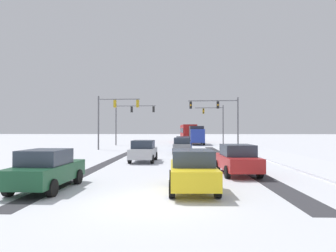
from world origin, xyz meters
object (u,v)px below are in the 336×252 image
at_px(car_silver_third, 143,151).
at_px(box_truck_delivery, 196,135).
at_px(car_dark_green_sixth, 47,169).
at_px(car_red_fourth, 237,159).
at_px(car_blue_lead, 183,143).
at_px(car_yellow_cab_fifth, 192,170).
at_px(bus_oncoming, 188,132).
at_px(traffic_signal_far_right, 216,118).
at_px(car_grey_second, 182,146).
at_px(traffic_signal_near_right, 220,112).
at_px(traffic_signal_near_left, 113,112).
at_px(traffic_signal_far_left, 130,115).

bearing_deg(car_silver_third, box_truck_delivery, 77.64).
bearing_deg(car_dark_green_sixth, car_red_fourth, 26.47).
xyz_separation_m(car_blue_lead, car_yellow_cab_fifth, (-0.04, -23.22, 0.00)).
distance_m(car_blue_lead, bus_oncoming, 22.97).
height_order(traffic_signal_far_right, car_blue_lead, traffic_signal_far_right).
bearing_deg(car_red_fourth, car_grey_second, 101.54).
height_order(traffic_signal_far_right, bus_oncoming, traffic_signal_far_right).
bearing_deg(car_dark_green_sixth, bus_oncoming, 81.00).
distance_m(traffic_signal_near_right, bus_oncoming, 21.11).
bearing_deg(car_blue_lead, car_red_fourth, -82.28).
xyz_separation_m(traffic_signal_near_left, box_truck_delivery, (10.91, 12.74, -2.97)).
bearing_deg(car_grey_second, traffic_signal_far_right, 73.24).
height_order(car_silver_third, box_truck_delivery, box_truck_delivery).
xyz_separation_m(traffic_signal_far_right, car_silver_third, (-8.93, -27.09, -3.53)).
bearing_deg(traffic_signal_far_left, car_red_fourth, -69.90).
relative_size(car_blue_lead, bus_oncoming, 0.37).
distance_m(traffic_signal_near_left, car_blue_lead, 9.29).
distance_m(car_grey_second, box_truck_delivery, 18.49).
height_order(traffic_signal_far_left, bus_oncoming, traffic_signal_far_left).
height_order(traffic_signal_near_right, car_yellow_cab_fifth, traffic_signal_near_right).
xyz_separation_m(car_blue_lead, bus_oncoming, (1.39, 22.90, 1.18)).
bearing_deg(traffic_signal_far_right, box_truck_delivery, -157.52).
bearing_deg(car_dark_green_sixth, car_yellow_cab_fifth, -0.00).
xyz_separation_m(car_yellow_cab_fifth, bus_oncoming, (1.43, 46.12, 1.18)).
distance_m(traffic_signal_far_left, car_blue_lead, 13.43).
relative_size(traffic_signal_near_left, car_yellow_cab_fifth, 1.57).
xyz_separation_m(car_red_fourth, box_truck_delivery, (-0.14, 31.84, 0.82)).
height_order(traffic_signal_far_right, car_yellow_cab_fifth, traffic_signal_far_right).
bearing_deg(car_yellow_cab_fifth, traffic_signal_near_left, 109.90).
xyz_separation_m(car_grey_second, bus_oncoming, (1.59, 28.34, 1.18)).
bearing_deg(bus_oncoming, box_truck_delivery, -84.12).
bearing_deg(car_silver_third, traffic_signal_near_left, 112.10).
height_order(traffic_signal_near_right, car_blue_lead, traffic_signal_near_right).
relative_size(traffic_signal_near_left, car_blue_lead, 1.56).
distance_m(car_red_fourth, car_dark_green_sixth, 9.47).
relative_size(traffic_signal_near_right, car_grey_second, 1.57).
xyz_separation_m(traffic_signal_far_left, car_silver_third, (4.84, -22.92, -3.84)).
bearing_deg(traffic_signal_far_right, car_red_fourth, -95.42).
bearing_deg(car_blue_lead, traffic_signal_near_left, 179.28).
bearing_deg(car_blue_lead, traffic_signal_far_right, 68.07).
height_order(traffic_signal_far_left, traffic_signal_near_left, same).
bearing_deg(traffic_signal_near_left, car_blue_lead, -0.72).
bearing_deg(car_grey_second, car_silver_third, -112.04).
bearing_deg(car_red_fourth, car_silver_third, 133.41).
height_order(traffic_signal_far_left, car_blue_lead, traffic_signal_far_left).
bearing_deg(box_truck_delivery, car_grey_second, -98.17).
xyz_separation_m(traffic_signal_near_right, car_silver_third, (-7.98, -15.11, -3.84)).
relative_size(car_grey_second, box_truck_delivery, 0.56).
bearing_deg(traffic_signal_far_right, car_blue_lead, -111.93).
distance_m(car_blue_lead, car_grey_second, 5.44).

